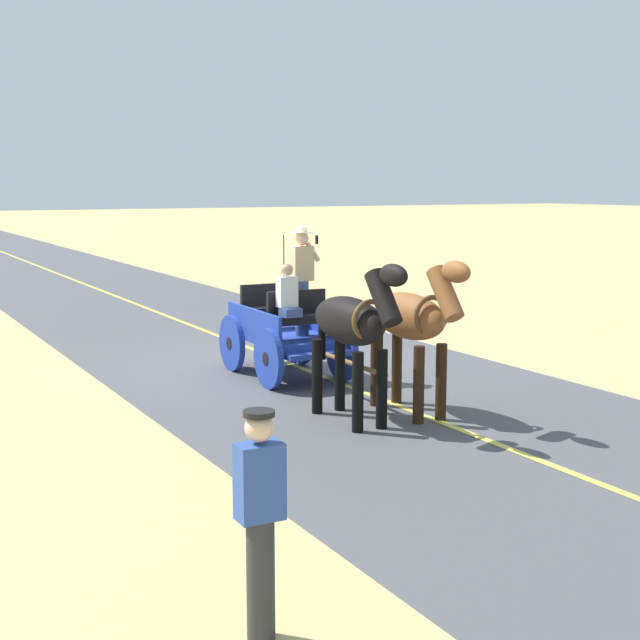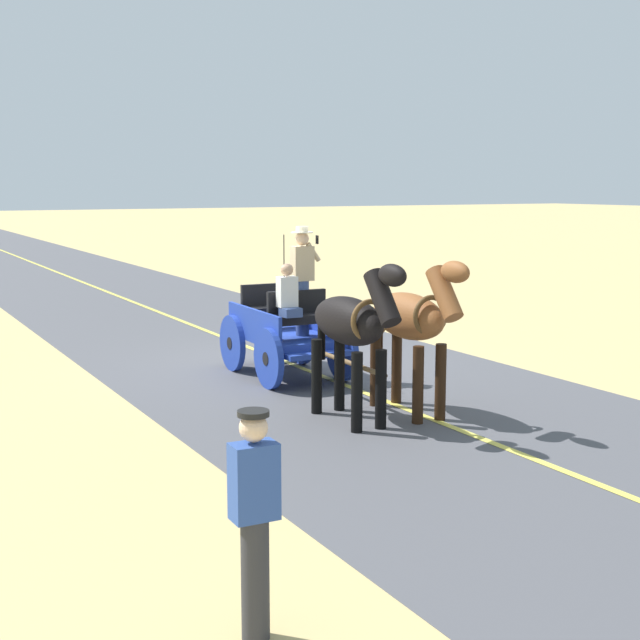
# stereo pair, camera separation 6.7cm
# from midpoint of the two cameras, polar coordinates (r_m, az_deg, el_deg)

# --- Properties ---
(ground_plane) EXTENTS (200.00, 200.00, 0.00)m
(ground_plane) POSITION_cam_midpoint_polar(r_m,az_deg,el_deg) (15.81, -1.74, -2.86)
(ground_plane) COLOR tan
(road_surface) EXTENTS (6.69, 160.00, 0.01)m
(road_surface) POSITION_cam_midpoint_polar(r_m,az_deg,el_deg) (15.81, -1.74, -2.84)
(road_surface) COLOR #4C4C51
(road_surface) RESTS_ON ground
(road_centre_stripe) EXTENTS (0.12, 160.00, 0.00)m
(road_centre_stripe) POSITION_cam_midpoint_polar(r_m,az_deg,el_deg) (15.81, -1.74, -2.83)
(road_centre_stripe) COLOR #DBCC4C
(road_centre_stripe) RESTS_ON road_surface
(horse_drawn_carriage) EXTENTS (1.46, 4.51, 2.50)m
(horse_drawn_carriage) POSITION_cam_midpoint_polar(r_m,az_deg,el_deg) (14.69, -1.94, -0.52)
(horse_drawn_carriage) COLOR #1E3899
(horse_drawn_carriage) RESTS_ON ground
(horse_near_side) EXTENTS (0.58, 2.13, 2.21)m
(horse_near_side) POSITION_cam_midpoint_polar(r_m,az_deg,el_deg) (12.21, 6.09, -0.02)
(horse_near_side) COLOR brown
(horse_near_side) RESTS_ON ground
(horse_off_side) EXTENTS (0.56, 2.13, 2.21)m
(horse_off_side) POSITION_cam_midpoint_polar(r_m,az_deg,el_deg) (11.73, 2.25, -0.34)
(horse_off_side) COLOR black
(horse_off_side) RESTS_ON ground
(pedestrian_walking) EXTENTS (0.32, 0.22, 1.65)m
(pedestrian_walking) POSITION_cam_midpoint_polar(r_m,az_deg,el_deg) (6.29, -3.91, -12.56)
(pedestrian_walking) COLOR #2D2D33
(pedestrian_walking) RESTS_ON ground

